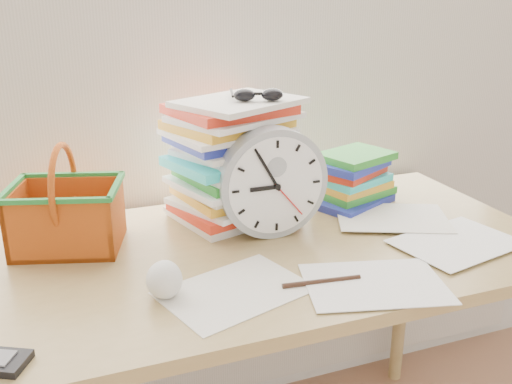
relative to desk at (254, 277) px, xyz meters
name	(u,v)px	position (x,y,z in m)	size (l,w,h in m)	color
desk	(254,277)	(0.00, 0.00, 0.00)	(1.40, 0.70, 0.75)	#9A7F48
paper_stack	(235,160)	(0.02, 0.19, 0.23)	(0.31, 0.26, 0.31)	white
clock	(272,183)	(0.07, 0.06, 0.21)	(0.27, 0.27, 0.05)	#99A0A5
sunglasses	(258,95)	(0.07, 0.14, 0.40)	(0.14, 0.11, 0.03)	black
book_stack	(353,178)	(0.36, 0.19, 0.15)	(0.24, 0.19, 0.14)	white
basket	(65,198)	(-0.39, 0.16, 0.19)	(0.24, 0.19, 0.24)	#CB5713
crumpled_ball	(164,279)	(-0.24, -0.14, 0.11)	(0.07, 0.07, 0.07)	white
pen	(322,282)	(0.07, -0.21, 0.08)	(0.01, 0.01, 0.17)	black
scattered_papers	(254,245)	(0.00, 0.00, 0.08)	(1.26, 0.42, 0.02)	white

